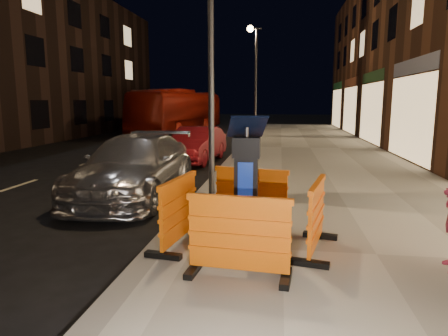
# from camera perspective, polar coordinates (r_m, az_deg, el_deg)

# --- Properties ---
(ground_plane) EXTENTS (120.00, 120.00, 0.00)m
(ground_plane) POSITION_cam_1_polar(r_m,az_deg,el_deg) (5.96, -9.19, -11.92)
(ground_plane) COLOR black
(ground_plane) RESTS_ON ground
(sidewalk) EXTENTS (6.00, 60.00, 0.15)m
(sidewalk) POSITION_cam_1_polar(r_m,az_deg,el_deg) (5.84, 20.92, -12.12)
(sidewalk) COLOR gray
(sidewalk) RESTS_ON ground
(kerb) EXTENTS (0.30, 60.00, 0.15)m
(kerb) POSITION_cam_1_polar(r_m,az_deg,el_deg) (5.93, -9.21, -11.24)
(kerb) COLOR slate
(kerb) RESTS_ON ground
(parking_kiosk) EXTENTS (0.63, 0.63, 1.73)m
(parking_kiosk) POSITION_cam_1_polar(r_m,az_deg,el_deg) (5.45, 3.19, -2.72)
(parking_kiosk) COLOR black
(parking_kiosk) RESTS_ON sidewalk
(barrier_front) EXTENTS (1.28, 0.62, 0.96)m
(barrier_front) POSITION_cam_1_polar(r_m,az_deg,el_deg) (4.64, 2.14, -9.82)
(barrier_front) COLOR orange
(barrier_front) RESTS_ON sidewalk
(barrier_back) EXTENTS (1.32, 0.78, 0.96)m
(barrier_back) POSITION_cam_1_polar(r_m,az_deg,el_deg) (6.46, 3.87, -4.24)
(barrier_back) COLOR orange
(barrier_back) RESTS_ON sidewalk
(barrier_kerbside) EXTENTS (0.69, 1.30, 0.96)m
(barrier_kerbside) POSITION_cam_1_polar(r_m,az_deg,el_deg) (5.70, -6.46, -6.17)
(barrier_kerbside) COLOR orange
(barrier_kerbside) RESTS_ON sidewalk
(barrier_bldgside) EXTENTS (0.76, 1.32, 0.96)m
(barrier_bldgside) POSITION_cam_1_polar(r_m,az_deg,el_deg) (5.55, 13.04, -6.80)
(barrier_bldgside) COLOR orange
(barrier_bldgside) RESTS_ON sidewalk
(car_silver) EXTENTS (2.03, 4.82, 1.39)m
(car_silver) POSITION_cam_1_polar(r_m,az_deg,el_deg) (9.44, -12.48, -3.94)
(car_silver) COLOR silver
(car_silver) RESTS_ON ground
(car_red) EXTENTS (1.69, 3.90, 1.25)m
(car_red) POSITION_cam_1_polar(r_m,az_deg,el_deg) (14.38, -3.96, 0.88)
(car_red) COLOR maroon
(car_red) RESTS_ON ground
(bus_doubledecker) EXTENTS (4.08, 10.62, 2.89)m
(bus_doubledecker) POSITION_cam_1_polar(r_m,az_deg,el_deg) (27.27, -6.37, 4.97)
(bus_doubledecker) COLOR maroon
(bus_doubledecker) RESTS_ON ground
(street_lamp_mid) EXTENTS (0.12, 0.12, 6.00)m
(street_lamp_mid) POSITION_cam_1_polar(r_m,az_deg,el_deg) (8.47, -1.88, 16.21)
(street_lamp_mid) COLOR #3F3F44
(street_lamp_mid) RESTS_ON sidewalk
(street_lamp_far) EXTENTS (0.12, 0.12, 6.00)m
(street_lamp_far) POSITION_cam_1_polar(r_m,az_deg,el_deg) (23.35, 4.56, 11.97)
(street_lamp_far) COLOR #3F3F44
(street_lamp_far) RESTS_ON sidewalk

